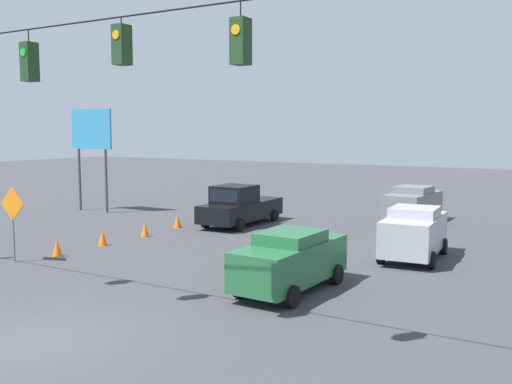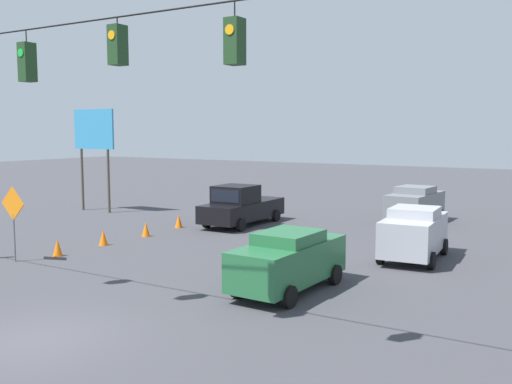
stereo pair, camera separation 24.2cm
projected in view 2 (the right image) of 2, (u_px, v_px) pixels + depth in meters
name	position (u px, v px, depth m)	size (l,w,h in m)	color
ground_plane	(37.00, 339.00, 13.49)	(140.00, 140.00, 0.00)	#3D3D42
overhead_signal_span	(74.00, 119.00, 14.00)	(23.10, 0.38, 8.06)	#939399
sedan_grey_oncoming_deep	(415.00, 204.00, 30.52)	(2.37, 4.35, 1.96)	slate
pickup_truck_black_withflow_far	(241.00, 206.00, 29.75)	(2.31, 5.54, 2.12)	black
sedan_silver_oncoming_far	(414.00, 232.00, 21.80)	(2.26, 4.33, 2.01)	#A8AAB2
sedan_green_crossing_near	(289.00, 260.00, 17.48)	(2.11, 4.59, 1.86)	#236038
traffic_cone_nearest	(58.00, 248.00, 22.41)	(0.39, 0.39, 0.68)	orange
traffic_cone_second	(103.00, 237.00, 24.52)	(0.39, 0.39, 0.68)	orange
traffic_cone_third	(146.00, 229.00, 26.58)	(0.39, 0.39, 0.68)	orange
traffic_cone_fourth	(179.00, 221.00, 28.99)	(0.39, 0.39, 0.68)	orange
traffic_cone_fifth	(209.00, 214.00, 31.32)	(0.39, 0.39, 0.68)	orange
roadside_billboard	(94.00, 138.00, 34.48)	(3.21, 0.16, 6.20)	#4C473D
work_zone_sign	(13.00, 209.00, 21.31)	(1.27, 0.06, 2.84)	slate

